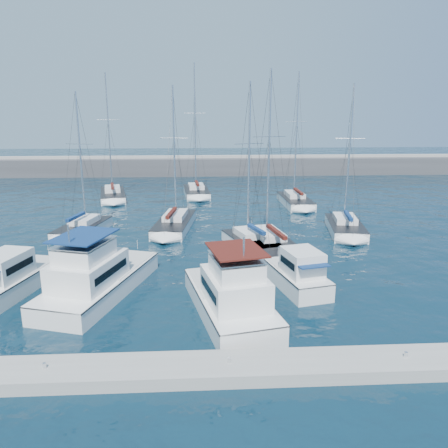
{
  "coord_description": "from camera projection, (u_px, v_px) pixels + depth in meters",
  "views": [
    {
      "loc": [
        -1.17,
        -28.07,
        11.39
      ],
      "look_at": [
        0.6,
        4.06,
        3.0
      ],
      "focal_mm": 35.0,
      "sensor_mm": 36.0,
      "label": 1
    }
  ],
  "objects": [
    {
      "name": "sailboat_mid_b",
      "position": [
        175.0,
        224.0,
        43.3
      ],
      "size": [
        4.19,
        9.39,
        14.07
      ],
      "rotation": [
        0.0,
        0.0,
        -0.13
      ],
      "color": "white",
      "rests_on": "ground"
    },
    {
      "name": "dock_cleat_near_stbd",
      "position": [
        406.0,
        354.0,
        19.68
      ],
      "size": [
        0.16,
        0.16,
        0.25
      ],
      "primitive_type": "cylinder",
      "color": "silver",
      "rests_on": "dock"
    },
    {
      "name": "ground",
      "position": [
        219.0,
        281.0,
        30.06
      ],
      "size": [
        220.0,
        220.0,
        0.0
      ],
      "primitive_type": "plane",
      "color": "black",
      "rests_on": "ground"
    },
    {
      "name": "sailboat_back_a",
      "position": [
        113.0,
        195.0,
        57.98
      ],
      "size": [
        4.8,
        9.33,
        16.41
      ],
      "rotation": [
        0.0,
        0.0,
        0.2
      ],
      "color": "white",
      "rests_on": "ground"
    },
    {
      "name": "motor_yacht_stbd_outer",
      "position": [
        298.0,
        275.0,
        28.53
      ],
      "size": [
        3.71,
        6.1,
        3.2
      ],
      "rotation": [
        0.0,
        0.0,
        0.23
      ],
      "color": "white",
      "rests_on": "ground"
    },
    {
      "name": "sailboat_mid_e",
      "position": [
        345.0,
        227.0,
        41.99
      ],
      "size": [
        4.32,
        8.13,
        14.15
      ],
      "rotation": [
        0.0,
        0.0,
        -0.17
      ],
      "color": "white",
      "rests_on": "ground"
    },
    {
      "name": "dock_cleat_near_port",
      "position": [
        44.0,
        366.0,
        18.82
      ],
      "size": [
        0.16,
        0.16,
        0.25
      ],
      "primitive_type": "cylinder",
      "color": "silver",
      "rests_on": "dock"
    },
    {
      "name": "sailboat_back_b",
      "position": [
        196.0,
        192.0,
        59.96
      ],
      "size": [
        3.83,
        7.96,
        17.78
      ],
      "rotation": [
        0.0,
        0.0,
        0.09
      ],
      "color": "white",
      "rests_on": "ground"
    },
    {
      "name": "motor_yacht_port_inner",
      "position": [
        96.0,
        279.0,
        27.36
      ],
      "size": [
        6.55,
        10.98,
        4.69
      ],
      "rotation": [
        0.0,
        0.0,
        -0.3
      ],
      "color": "white",
      "rests_on": "ground"
    },
    {
      "name": "sailboat_mid_a",
      "position": [
        83.0,
        228.0,
        41.49
      ],
      "size": [
        4.44,
        7.58,
        13.41
      ],
      "rotation": [
        0.0,
        0.0,
        -0.21
      ],
      "color": "white",
      "rests_on": "ground"
    },
    {
      "name": "dock",
      "position": [
        229.0,
        368.0,
        19.36
      ],
      "size": [
        40.0,
        2.2,
        0.6
      ],
      "primitive_type": "cube",
      "color": "gray",
      "rests_on": "ground"
    },
    {
      "name": "sailboat_mid_c",
      "position": [
        251.0,
        242.0,
        37.12
      ],
      "size": [
        4.77,
        7.05,
        14.0
      ],
      "rotation": [
        0.0,
        0.0,
        0.31
      ],
      "color": "white",
      "rests_on": "ground"
    },
    {
      "name": "sailboat_mid_d",
      "position": [
        270.0,
        243.0,
        36.82
      ],
      "size": [
        4.68,
        9.34,
        14.96
      ],
      "rotation": [
        0.0,
        0.0,
        0.18
      ],
      "color": "white",
      "rests_on": "ground"
    },
    {
      "name": "breakwater",
      "position": [
        206.0,
        169.0,
        80.03
      ],
      "size": [
        160.0,
        6.0,
        4.45
      ],
      "color": "#424244",
      "rests_on": "ground"
    },
    {
      "name": "motor_yacht_port_outer",
      "position": [
        13.0,
        278.0,
        28.01
      ],
      "size": [
        4.17,
        7.46,
        3.2
      ],
      "rotation": [
        0.0,
        0.0,
        -0.24
      ],
      "color": "white",
      "rests_on": "ground"
    },
    {
      "name": "dock_cleat_centre",
      "position": [
        229.0,
        360.0,
        19.25
      ],
      "size": [
        0.16,
        0.16,
        0.25
      ],
      "primitive_type": "cylinder",
      "color": "silver",
      "rests_on": "dock"
    },
    {
      "name": "motor_yacht_stbd_inner",
      "position": [
        231.0,
        297.0,
        24.69
      ],
      "size": [
        5.41,
        9.6,
        4.69
      ],
      "rotation": [
        0.0,
        0.0,
        0.21
      ],
      "color": "white",
      "rests_on": "ground"
    },
    {
      "name": "sailboat_back_c",
      "position": [
        295.0,
        201.0,
        54.18
      ],
      "size": [
        3.22,
        8.51,
        16.18
      ],
      "rotation": [
        0.0,
        0.0,
        0.02
      ],
      "color": "white",
      "rests_on": "ground"
    }
  ]
}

